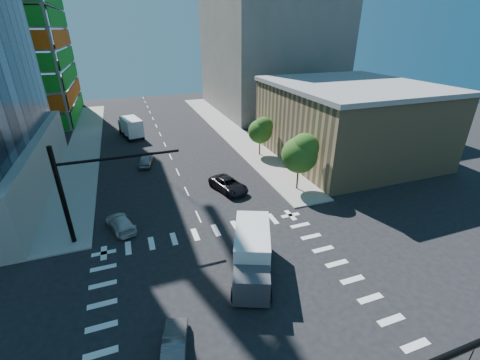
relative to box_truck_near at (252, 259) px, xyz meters
name	(u,v)px	position (x,y,z in m)	size (l,w,h in m)	color
ground	(238,301)	(-1.92, -2.12, -1.56)	(160.00, 160.00, 0.00)	black
road_markings	(238,301)	(-1.92, -2.12, -1.55)	(20.00, 20.00, 0.01)	silver
sidewalk_ne	(229,130)	(10.58, 37.88, -1.48)	(5.00, 60.00, 0.15)	gray
sidewalk_nw	(85,145)	(-14.42, 37.88, -1.48)	(5.00, 60.00, 0.15)	gray
commercial_building	(348,120)	(23.08, 19.88, 3.75)	(20.50, 22.50, 10.60)	#927D54
bg_building_ne	(268,45)	(25.08, 52.88, 12.44)	(24.00, 30.00, 28.00)	#64605A
signal_mast_nw	(80,185)	(-11.91, 9.38, 3.93)	(10.20, 0.40, 9.00)	black
tree_south	(301,153)	(10.71, 11.78, 3.13)	(4.16, 4.16, 6.82)	#382316
tree_north	(261,130)	(11.01, 23.78, 2.43)	(3.54, 3.52, 5.78)	#382316
no_parking_sign	(474,349)	(8.78, -11.12, -0.18)	(0.30, 0.06, 2.20)	black
car_nb_far	(228,185)	(2.82, 14.37, -0.79)	(2.56, 5.55, 1.54)	black
car_sb_near	(121,223)	(-9.37, 10.20, -0.89)	(1.87, 4.60, 1.33)	#BCBCBC
car_sb_mid	(146,160)	(-5.64, 25.79, -0.83)	(1.72, 4.28, 1.46)	gray
car_sb_cross	(175,344)	(-6.70, -4.50, -0.92)	(1.36, 3.90, 1.28)	#525257
box_truck_near	(252,259)	(0.00, 0.00, 0.00)	(5.21, 7.30, 3.52)	black
box_truck_far	(130,128)	(-6.86, 40.42, -0.03)	(4.16, 7.04, 3.46)	black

